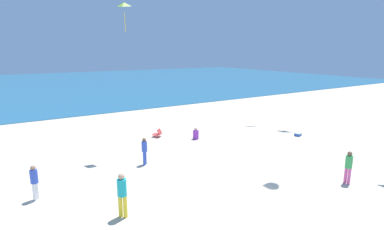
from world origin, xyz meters
The scene contains 10 objects.
ground_plane centered at (0.00, 10.00, 0.00)m, with size 120.00×120.00×0.00m, color beige.
ocean_water centered at (0.00, 50.81, 0.03)m, with size 120.00×60.00×0.05m, color #236084.
beach_chair_near_camera centered at (0.64, 10.94, 0.27)m, with size 0.83×0.83×0.56m.
cooler_box centered at (9.17, 5.82, 0.12)m, with size 0.55×0.52×0.23m.
person_0 centered at (-7.56, 5.33, 0.85)m, with size 0.41×0.41×1.48m.
person_1 centered at (4.58, -0.54, 0.88)m, with size 0.32×0.32×1.53m.
person_2 centered at (-2.26, 6.55, 0.85)m, with size 0.41×0.41×1.47m.
person_3 centered at (2.63, 9.10, 0.31)m, with size 0.63×0.75×0.83m.
person_5 centered at (-5.03, 2.19, 0.98)m, with size 0.48×0.48×1.69m.
kite_lime centered at (-2.21, 8.77, 8.34)m, with size 0.72×0.70×1.57m.
Camera 1 is at (-8.25, -7.58, 5.94)m, focal length 28.21 mm.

